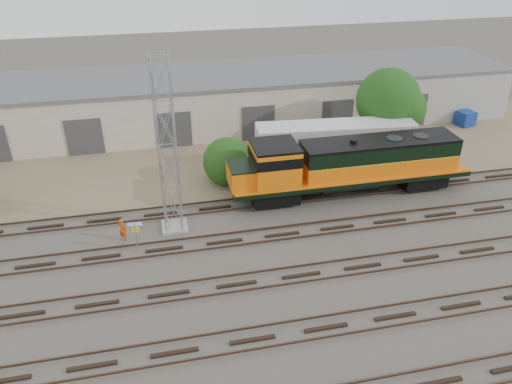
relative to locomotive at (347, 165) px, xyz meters
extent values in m
plane|color=#47423A|center=(-6.26, -6.00, -2.57)|extent=(140.00, 140.00, 0.00)
cube|color=#726047|center=(-6.26, 9.00, -2.56)|extent=(80.00, 16.00, 0.02)
cube|color=#4C3828|center=(-6.26, -17.25, -2.36)|extent=(80.00, 0.08, 0.14)
cube|color=black|center=(-6.26, -13.50, -2.50)|extent=(80.00, 2.40, 0.14)
cube|color=#4C3828|center=(-6.26, -14.25, -2.36)|extent=(80.00, 0.08, 0.14)
cube|color=#4C3828|center=(-6.26, -12.75, -2.36)|extent=(80.00, 0.08, 0.14)
cube|color=black|center=(-6.26, -9.00, -2.50)|extent=(80.00, 2.40, 0.14)
cube|color=#4C3828|center=(-6.26, -9.75, -2.36)|extent=(80.00, 0.08, 0.14)
cube|color=#4C3828|center=(-6.26, -8.25, -2.36)|extent=(80.00, 0.08, 0.14)
cube|color=black|center=(-6.26, -4.50, -2.50)|extent=(80.00, 2.40, 0.14)
cube|color=#4C3828|center=(-6.26, -5.25, -2.36)|extent=(80.00, 0.08, 0.14)
cube|color=#4C3828|center=(-6.26, -3.75, -2.36)|extent=(80.00, 0.08, 0.14)
cube|color=black|center=(-6.26, 0.00, -2.50)|extent=(80.00, 2.40, 0.14)
cube|color=#4C3828|center=(-6.26, -0.75, -2.36)|extent=(80.00, 0.08, 0.14)
cube|color=#4C3828|center=(-6.26, 0.75, -2.36)|extent=(80.00, 0.08, 0.14)
cube|color=beige|center=(-6.26, 17.00, -0.07)|extent=(58.00, 10.00, 5.00)
cube|color=#59595B|center=(-6.26, 17.00, 2.58)|extent=(58.40, 10.40, 0.30)
cube|color=#999993|center=(15.74, 11.95, -0.07)|extent=(14.00, 0.10, 5.00)
cube|color=#333335|center=(-20.26, 11.94, -0.87)|extent=(3.20, 0.12, 3.40)
cube|color=#333335|center=(-12.26, 11.94, -0.87)|extent=(3.20, 0.12, 3.40)
cube|color=#333335|center=(-4.26, 11.94, -0.87)|extent=(3.20, 0.12, 3.40)
cube|color=#333335|center=(3.74, 11.94, -0.87)|extent=(3.20, 0.12, 3.40)
cube|color=#333335|center=(11.74, 11.94, -0.87)|extent=(3.20, 0.12, 3.40)
cube|color=black|center=(-5.72, 0.00, -1.74)|extent=(3.52, 2.64, 1.10)
cube|color=black|center=(6.38, 0.00, -1.74)|extent=(3.52, 2.64, 1.10)
cube|color=black|center=(0.33, 0.00, -1.00)|extent=(18.69, 3.30, 0.38)
cylinder|color=black|center=(0.33, 0.00, -1.68)|extent=(4.62, 1.21, 1.21)
cube|color=orange|center=(2.53, 0.00, -0.14)|extent=(12.09, 2.86, 1.32)
cube|color=black|center=(2.53, 0.00, 1.07)|extent=(12.09, 2.86, 1.10)
cube|color=black|center=(2.53, 0.00, 1.73)|extent=(12.09, 2.86, 0.22)
cube|color=orange|center=(-5.72, 0.00, 0.63)|extent=(3.30, 3.30, 2.86)
cube|color=black|center=(-5.72, 0.00, 2.14)|extent=(3.30, 3.30, 0.18)
cube|color=orange|center=(-8.25, 0.00, -0.03)|extent=(1.76, 2.64, 1.54)
cube|color=gray|center=(-13.38, -1.96, -2.47)|extent=(1.79, 1.79, 0.20)
cylinder|color=gray|center=(-13.93, -1.41, 3.60)|extent=(0.09, 0.09, 11.93)
cylinder|color=gray|center=(-12.84, -1.41, 3.60)|extent=(0.09, 0.09, 11.93)
cylinder|color=gray|center=(-13.93, -2.50, 3.60)|extent=(0.09, 0.09, 11.93)
cylinder|color=gray|center=(-12.84, -2.50, 3.60)|extent=(0.09, 0.09, 11.93)
cylinder|color=gray|center=(-15.94, -4.29, -1.42)|extent=(0.07, 0.07, 2.29)
cube|color=white|center=(-15.94, -4.29, -0.44)|extent=(0.93, 0.15, 0.23)
cube|color=yellow|center=(-15.94, -4.29, -0.85)|extent=(0.47, 0.10, 0.36)
imported|color=#D8480C|center=(-16.86, -2.68, -1.74)|extent=(0.72, 0.67, 1.66)
cube|color=silver|center=(0.71, 4.50, 0.15)|extent=(13.49, 3.81, 2.76)
cube|color=black|center=(5.91, 4.04, -2.06)|extent=(2.67, 2.76, 1.02)
cube|color=black|center=(-4.48, 3.93, -1.90)|extent=(0.15, 0.15, 1.33)
cube|color=black|center=(-4.30, 5.97, -1.90)|extent=(0.15, 0.15, 1.33)
cube|color=navy|center=(17.47, 10.98, -1.82)|extent=(1.90, 1.82, 1.50)
cube|color=maroon|center=(10.44, 10.55, -1.87)|extent=(1.95, 1.90, 1.40)
cylinder|color=#382619|center=(-8.57, 4.19, -2.39)|extent=(0.27, 0.27, 0.36)
sphere|color=#123F12|center=(-8.57, 4.19, -0.83)|extent=(3.95, 3.95, 3.95)
sphere|color=#123F12|center=(-7.79, 3.60, -1.22)|extent=(2.76, 2.76, 2.76)
cylinder|color=#382619|center=(6.46, 7.17, -1.15)|extent=(0.33, 0.33, 2.83)
sphere|color=#123F12|center=(6.46, 7.17, 2.25)|extent=(5.66, 5.66, 5.66)
sphere|color=#123F12|center=(7.60, 6.32, 1.68)|extent=(3.96, 3.96, 3.96)
camera|label=1|loc=(-14.10, -31.80, 16.84)|focal=35.00mm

